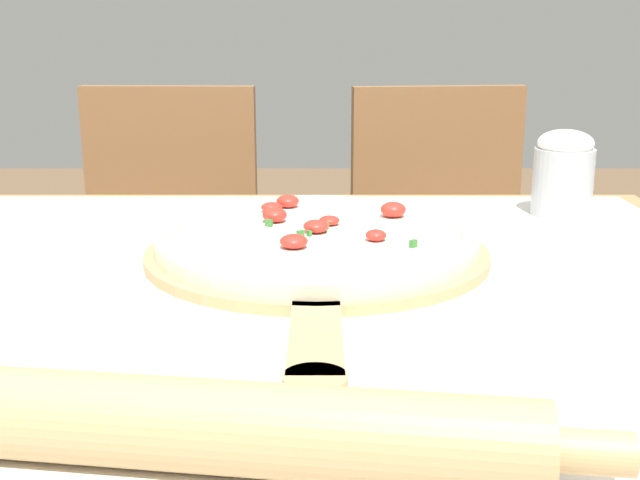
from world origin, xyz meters
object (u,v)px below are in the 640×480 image
(pizza_peel, at_px, (320,258))
(chair_left, at_px, (170,263))
(pizza, at_px, (320,237))
(rolling_pin, at_px, (222,426))
(chair_right, at_px, (447,263))
(flour_cup, at_px, (567,172))

(pizza_peel, distance_m, chair_left, 0.89)
(pizza_peel, height_order, pizza, pizza)
(rolling_pin, xyz_separation_m, chair_right, (0.33, 1.23, -0.27))
(flour_cup, bearing_deg, chair_right, 97.58)
(pizza, height_order, chair_right, chair_right)
(flour_cup, bearing_deg, chair_left, 140.67)
(pizza, distance_m, rolling_pin, 0.46)
(pizza_peel, height_order, chair_left, chair_left)
(pizza, bearing_deg, rolling_pin, -97.14)
(rolling_pin, xyz_separation_m, flour_cup, (0.40, 0.68, 0.03))
(pizza, relative_size, flour_cup, 3.05)
(chair_right, bearing_deg, flour_cup, -89.23)
(pizza_peel, distance_m, flour_cup, 0.42)
(pizza_peel, relative_size, rolling_pin, 1.19)
(rolling_pin, distance_m, chair_right, 1.30)
(flour_cup, bearing_deg, rolling_pin, -120.78)
(rolling_pin, height_order, chair_left, chair_left)
(chair_left, bearing_deg, flour_cup, -37.51)
(pizza_peel, bearing_deg, chair_left, 112.62)
(chair_right, bearing_deg, rolling_pin, -111.81)
(pizza_peel, xyz_separation_m, flour_cup, (0.35, 0.24, 0.06))
(rolling_pin, height_order, chair_right, chair_right)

